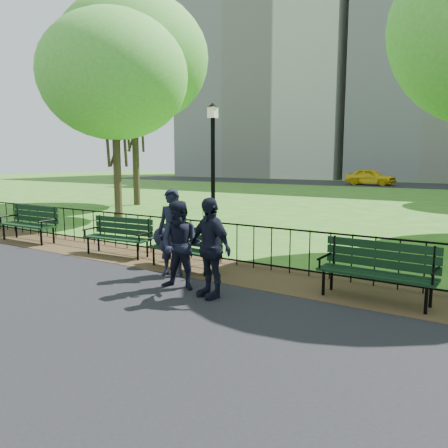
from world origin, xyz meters
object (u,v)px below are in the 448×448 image
Objects in this scene: park_bench_main at (176,241)px; lamppost at (213,162)px; person_left at (172,233)px; person_right at (210,248)px; park_bench_right_a at (378,265)px; tree_mid_w at (133,59)px; park_bench_left_b at (31,220)px; tree_near_w at (114,76)px; park_bench_left_a at (120,232)px; taxi at (371,177)px; person_mid at (181,245)px.

lamppost is (-2.11, 4.42, 1.56)m from park_bench_main.
person_left is 1.50m from person_right.
park_bench_right_a is 17.37m from tree_mid_w.
tree_mid_w is (-4.48, 8.67, 6.28)m from park_bench_left_b.
park_bench_right_a is at bearing -35.44° from lamppost.
person_right is (6.84, -1.36, 0.22)m from park_bench_left_b.
park_bench_right_a is 0.46× the size of lamppost.
lamppost reaches higher than park_bench_right_a.
park_bench_left_a is at bearing -43.38° from tree_near_w.
person_right reaches higher than park_bench_left_b.
park_bench_left_b is 1.16× the size of person_right.
tree_mid_w is (-9.64, 8.81, 6.32)m from park_bench_main.
lamppost is at bearing -167.63° from taxi.
person_left is (9.99, -9.34, -6.04)m from tree_mid_w.
park_bench_left_b is at bearing -174.13° from person_right.
person_right is (0.65, -0.07, 0.05)m from person_mid.
lamppost is at bearing 107.43° from person_mid.
tree_mid_w is (-13.63, 8.73, 6.31)m from park_bench_right_a.
park_bench_left_a is 3.19m from person_mid.
tree_mid_w is 24.47m from taxi.
park_bench_left_a is at bearing 142.81° from person_mid.
park_bench_main is 0.89× the size of park_bench_left_b.
tree_near_w is 1.78× the size of taxi.
park_bench_left_b is 0.48× the size of lamppost.
tree_mid_w is at bearing 174.79° from taxi.
tree_near_w is (-4.75, 4.49, 4.63)m from park_bench_left_a.
tree_mid_w is at bearing 126.49° from tree_near_w.
tree_mid_w is (-7.79, 8.60, 6.34)m from park_bench_left_a.
park_bench_left_a is 0.41× the size of taxi.
person_left reaches higher than person_right.
park_bench_main is 1.04× the size of person_right.
park_bench_left_b is 1.24× the size of person_mid.
person_right is at bearing -42.20° from person_left.
park_bench_right_a is at bearing -23.57° from tree_near_w.
tree_mid_w is at bearing 155.59° from person_right.
park_bench_main is 9.33m from tree_near_w.
person_left is (2.20, -0.74, 0.30)m from park_bench_left_a.
taxi reaches higher than park_bench_main.
park_bench_left_b is at bearing -175.80° from park_bench_main.
tree_near_w is 9.72m from person_left.
person_right is at bearing -30.22° from park_bench_main.
tree_mid_w is at bearing 115.72° from park_bench_left_b.
person_left reaches higher than park_bench_left_a.
person_right is at bearing -27.21° from park_bench_left_a.
person_left reaches higher than park_bench_right_a.
park_bench_main is at bearing -164.53° from taxi.
tree_near_w is 4.49× the size of person_left.
person_right is (3.78, -5.63, -1.31)m from lamppost.
park_bench_right_a is 1.08× the size of person_left.
person_mid is (6.19, -1.29, 0.17)m from park_bench_left_b.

